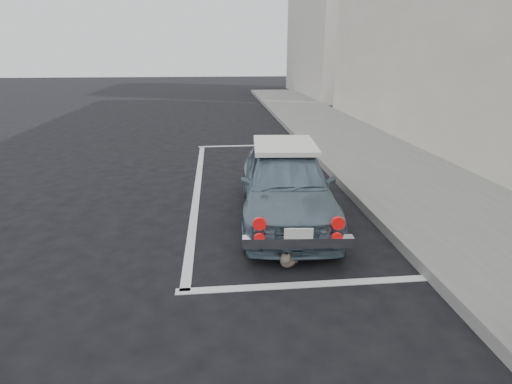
# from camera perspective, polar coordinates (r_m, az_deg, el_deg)

# --- Properties ---
(ground) EXTENTS (80.00, 80.00, 0.00)m
(ground) POSITION_cam_1_polar(r_m,az_deg,el_deg) (4.92, 0.94, -10.29)
(ground) COLOR black
(ground) RESTS_ON ground
(sidewalk) EXTENTS (2.80, 40.00, 0.15)m
(sidewalk) POSITION_cam_1_polar(r_m,az_deg,el_deg) (7.64, 23.66, -0.33)
(sidewalk) COLOR slate
(sidewalk) RESTS_ON ground
(building_far) EXTENTS (3.50, 10.00, 8.00)m
(building_far) POSITION_cam_1_polar(r_m,az_deg,el_deg) (25.25, 10.90, 22.57)
(building_far) COLOR beige
(building_far) RESTS_ON ground
(pline_rear) EXTENTS (3.00, 0.12, 0.01)m
(pline_rear) POSITION_cam_1_polar(r_m,az_deg,el_deg) (4.58, 8.07, -12.92)
(pline_rear) COLOR silver
(pline_rear) RESTS_ON ground
(pline_front) EXTENTS (3.00, 0.12, 0.01)m
(pline_front) POSITION_cam_1_polar(r_m,az_deg,el_deg) (11.06, -0.37, 6.65)
(pline_front) COLOR silver
(pline_front) RESTS_ON ground
(pline_side) EXTENTS (0.12, 7.00, 0.01)m
(pline_side) POSITION_cam_1_polar(r_m,az_deg,el_deg) (7.65, -8.38, 0.62)
(pline_side) COLOR silver
(pline_side) RESTS_ON ground
(retro_coupe) EXTENTS (1.60, 3.43, 1.13)m
(retro_coupe) POSITION_cam_1_polar(r_m,az_deg,el_deg) (6.05, 4.26, 1.40)
(retro_coupe) COLOR slate
(retro_coupe) RESTS_ON ground
(cat) EXTENTS (0.31, 0.42, 0.25)m
(cat) POSITION_cam_1_polar(r_m,az_deg,el_deg) (4.84, 4.64, -9.37)
(cat) COLOR #6E5E54
(cat) RESTS_ON ground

